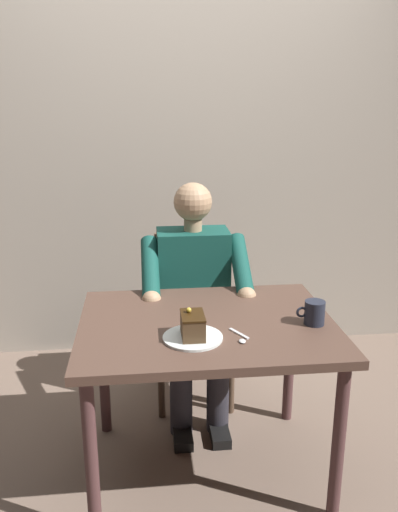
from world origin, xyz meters
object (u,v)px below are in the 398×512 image
at_px(seated_person, 195,299).
at_px(coffee_cup, 314,312).
at_px(chair, 192,309).
at_px(dining_table, 207,340).
at_px(dessert_spoon, 241,338).
at_px(cake_slice, 193,325).

height_order(seated_person, coffee_cup, seated_person).
height_order(chair, seated_person, seated_person).
height_order(dining_table, chair, chair).
bearing_deg(dessert_spoon, chair, -82.79).
bearing_deg(cake_slice, seated_person, -96.43).
relative_size(seated_person, coffee_cup, 10.14).
xyz_separation_m(dining_table, dessert_spoon, (-0.11, 0.17, 0.09)).
bearing_deg(coffee_cup, dessert_spoon, 17.64).
distance_m(dining_table, seated_person, 0.50).
bearing_deg(seated_person, dessert_spoon, 99.06).
xyz_separation_m(seated_person, cake_slice, (0.07, 0.65, 0.15)).
relative_size(seated_person, dessert_spoon, 8.56).
xyz_separation_m(seated_person, dessert_spoon, (-0.11, 0.67, 0.10)).
distance_m(coffee_cup, dessert_spoon, 0.34).
distance_m(chair, dessert_spoon, 0.89).
xyz_separation_m(dining_table, cake_slice, (0.07, 0.15, 0.14)).
height_order(seated_person, dessert_spoon, seated_person).
bearing_deg(chair, cake_slice, 84.92).
height_order(chair, coffee_cup, chair).
xyz_separation_m(coffee_cup, dessert_spoon, (0.32, 0.10, -0.05)).
xyz_separation_m(dining_table, coffee_cup, (-0.42, 0.07, 0.13)).
distance_m(cake_slice, dessert_spoon, 0.19).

